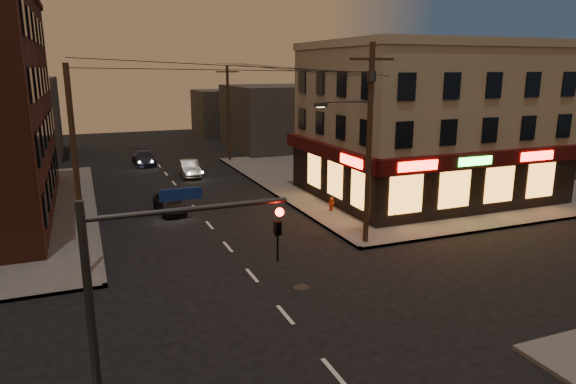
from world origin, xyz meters
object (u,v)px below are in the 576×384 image
fire_hydrant (331,203)px  sedan_far (144,158)px  sedan_near (169,203)px  sedan_mid (189,168)px

fire_hydrant → sedan_far: bearing=112.9°
sedan_near → sedan_far: (0.47, 17.51, 0.00)m
sedan_mid → sedan_far: (-2.96, 6.78, -0.03)m
sedan_near → fire_hydrant: 10.25m
sedan_near → sedan_mid: 11.27m
sedan_far → sedan_mid: bearing=-68.5°
sedan_near → fire_hydrant: bearing=-26.9°
sedan_mid → sedan_far: bearing=117.0°
sedan_mid → sedan_far: size_ratio=0.93×
sedan_far → sedan_near: bearing=-93.6°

